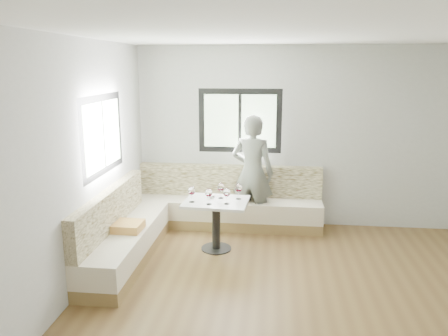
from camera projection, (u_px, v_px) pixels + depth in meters
The scene contains 10 objects.
room at pixel (301, 175), 4.43m from camera, with size 5.01×5.01×2.81m.
banquette at pixel (187, 218), 6.35m from camera, with size 2.90×2.80×0.95m.
table at pixel (216, 213), 5.96m from camera, with size 0.90×0.72×0.70m.
person at pixel (252, 173), 6.66m from camera, with size 0.65×0.43×1.79m, color slate.
olive_ramekin at pixel (211, 196), 6.05m from camera, with size 0.11×0.11×0.04m.
wine_glass_a at pixel (192, 191), 5.82m from camera, with size 0.10×0.10×0.22m.
wine_glass_b at pixel (209, 193), 5.73m from camera, with size 0.10×0.10×0.22m.
wine_glass_c at pixel (227, 193), 5.75m from camera, with size 0.10×0.10×0.22m.
wine_glass_d at pixel (221, 188), 6.00m from camera, with size 0.10×0.10×0.22m.
wine_glass_e at pixel (239, 188), 5.96m from camera, with size 0.10×0.10×0.22m.
Camera 1 is at (-0.37, -4.28, 2.49)m, focal length 35.00 mm.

